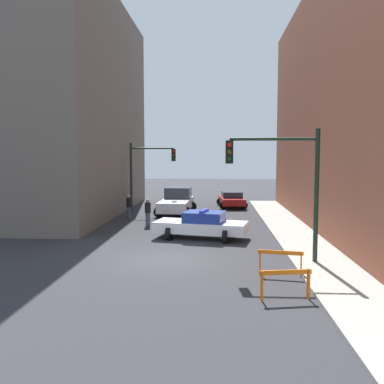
# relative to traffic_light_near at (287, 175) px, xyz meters

# --- Properties ---
(ground_plane) EXTENTS (120.00, 120.00, 0.00)m
(ground_plane) POSITION_rel_traffic_light_near_xyz_m (-4.73, 0.39, -3.53)
(ground_plane) COLOR #2D2D33
(sidewalk_right) EXTENTS (2.40, 44.00, 0.12)m
(sidewalk_right) POSITION_rel_traffic_light_near_xyz_m (1.47, 0.39, -3.47)
(sidewalk_right) COLOR #9E998E
(sidewalk_right) RESTS_ON ground_plane
(building_corner_left) EXTENTS (14.00, 20.00, 15.43)m
(building_corner_left) POSITION_rel_traffic_light_near_xyz_m (-16.73, 14.39, 4.19)
(building_corner_left) COLOR #6B6056
(building_corner_left) RESTS_ON ground_plane
(traffic_light_near) EXTENTS (3.64, 0.35, 5.20)m
(traffic_light_near) POSITION_rel_traffic_light_near_xyz_m (0.00, 0.00, 0.00)
(traffic_light_near) COLOR black
(traffic_light_near) RESTS_ON sidewalk_right
(traffic_light_far) EXTENTS (3.44, 0.35, 5.20)m
(traffic_light_far) POSITION_rel_traffic_light_near_xyz_m (-8.03, 14.81, -0.13)
(traffic_light_far) COLOR black
(traffic_light_far) RESTS_ON ground_plane
(police_car) EXTENTS (4.98, 2.96, 1.52)m
(police_car) POSITION_rel_traffic_light_near_xyz_m (-3.49, 4.96, -2.81)
(police_car) COLOR white
(police_car) RESTS_ON ground_plane
(white_truck) EXTENTS (2.80, 5.48, 1.90)m
(white_truck) POSITION_rel_traffic_light_near_xyz_m (-5.63, 13.95, -2.62)
(white_truck) COLOR silver
(white_truck) RESTS_ON ground_plane
(parked_car_near) EXTENTS (2.50, 4.43, 1.31)m
(parked_car_near) POSITION_rel_traffic_light_near_xyz_m (-1.49, 18.35, -2.86)
(parked_car_near) COLOR maroon
(parked_car_near) RESTS_ON ground_plane
(pedestrian_crossing) EXTENTS (0.48, 0.48, 1.66)m
(pedestrian_crossing) POSITION_rel_traffic_light_near_xyz_m (-6.89, 8.65, -2.67)
(pedestrian_crossing) COLOR #474C66
(pedestrian_crossing) RESTS_ON ground_plane
(pedestrian_corner) EXTENTS (0.51, 0.51, 1.66)m
(pedestrian_corner) POSITION_rel_traffic_light_near_xyz_m (-8.59, 11.33, -2.67)
(pedestrian_corner) COLOR #474C66
(pedestrian_corner) RESTS_ON ground_plane
(barrier_front) EXTENTS (1.58, 0.43, 0.90)m
(barrier_front) POSITION_rel_traffic_light_near_xyz_m (-0.66, -4.25, -2.91)
(barrier_front) COLOR orange
(barrier_front) RESTS_ON ground_plane
(barrier_mid) EXTENTS (1.58, 0.42, 0.90)m
(barrier_mid) POSITION_rel_traffic_light_near_xyz_m (-0.43, -1.66, -2.91)
(barrier_mid) COLOR orange
(barrier_mid) RESTS_ON ground_plane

